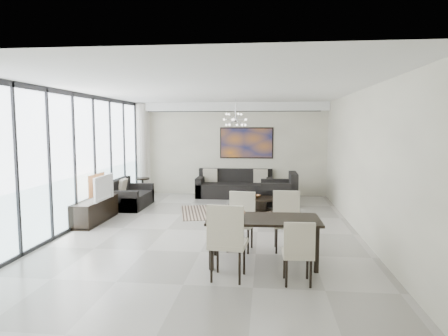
# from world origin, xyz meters

# --- Properties ---
(room_shell) EXTENTS (6.00, 9.00, 2.90)m
(room_shell) POSITION_xyz_m (0.46, 0.00, 1.45)
(room_shell) COLOR #A8A39B
(room_shell) RESTS_ON ground
(window_wall) EXTENTS (0.37, 8.95, 2.90)m
(window_wall) POSITION_xyz_m (-2.86, 0.00, 1.47)
(window_wall) COLOR white
(window_wall) RESTS_ON floor
(soffit) EXTENTS (5.98, 0.40, 0.26)m
(soffit) POSITION_xyz_m (0.00, 4.30, 2.77)
(soffit) COLOR white
(soffit) RESTS_ON room_shell
(painting) EXTENTS (1.68, 0.04, 0.98)m
(painting) POSITION_xyz_m (0.50, 4.47, 1.65)
(painting) COLOR #BD661A
(painting) RESTS_ON room_shell
(chandelier) EXTENTS (0.66, 0.66, 0.71)m
(chandelier) POSITION_xyz_m (0.30, 2.50, 2.35)
(chandelier) COLOR silver
(chandelier) RESTS_ON room_shell
(rug) EXTENTS (2.63, 2.24, 0.01)m
(rug) POSITION_xyz_m (0.14, 1.87, 0.01)
(rug) COLOR black
(rug) RESTS_ON floor
(coffee_table) EXTENTS (0.94, 0.94, 0.33)m
(coffee_table) POSITION_xyz_m (0.94, 2.18, 0.19)
(coffee_table) COLOR black
(coffee_table) RESTS_ON floor
(bowl_coffee) EXTENTS (0.28, 0.28, 0.08)m
(bowl_coffee) POSITION_xyz_m (0.88, 2.14, 0.37)
(bowl_coffee) COLOR brown
(bowl_coffee) RESTS_ON coffee_table
(sofa_main) EXTENTS (2.32, 0.95, 0.84)m
(sofa_main) POSITION_xyz_m (0.16, 4.07, 0.28)
(sofa_main) COLOR black
(sofa_main) RESTS_ON floor
(loveseat) EXTENTS (0.85, 1.52, 0.76)m
(loveseat) POSITION_xyz_m (-2.54, 2.19, 0.26)
(loveseat) COLOR black
(loveseat) RESTS_ON floor
(armchair) EXTENTS (1.01, 1.06, 0.89)m
(armchair) POSITION_xyz_m (1.53, 3.05, 0.30)
(armchair) COLOR black
(armchair) RESTS_ON floor
(side_table) EXTENTS (0.43, 0.43, 0.59)m
(side_table) POSITION_xyz_m (-2.65, 3.71, 0.40)
(side_table) COLOR black
(side_table) RESTS_ON floor
(tv_console) EXTENTS (0.47, 1.67, 0.52)m
(tv_console) POSITION_xyz_m (-2.76, 0.50, 0.26)
(tv_console) COLOR black
(tv_console) RESTS_ON floor
(television) EXTENTS (0.15, 0.96, 0.55)m
(television) POSITION_xyz_m (-2.60, 0.44, 0.80)
(television) COLOR gray
(television) RESTS_ON tv_console
(dining_table) EXTENTS (1.79, 0.94, 0.74)m
(dining_table) POSITION_xyz_m (1.08, -1.89, 0.65)
(dining_table) COLOR black
(dining_table) RESTS_ON floor
(dining_chair_sw) EXTENTS (0.56, 0.56, 1.11)m
(dining_chair_sw) POSITION_xyz_m (0.58, -2.69, 0.64)
(dining_chair_sw) COLOR beige
(dining_chair_sw) RESTS_ON floor
(dining_chair_se) EXTENTS (0.43, 0.43, 0.90)m
(dining_chair_se) POSITION_xyz_m (1.57, -2.73, 0.52)
(dining_chair_se) COLOR beige
(dining_chair_se) RESTS_ON floor
(dining_chair_nw) EXTENTS (0.53, 0.53, 1.01)m
(dining_chair_nw) POSITION_xyz_m (0.69, -1.14, 0.58)
(dining_chair_nw) COLOR beige
(dining_chair_nw) RESTS_ON floor
(dining_chair_ne) EXTENTS (0.48, 0.48, 1.03)m
(dining_chair_ne) POSITION_xyz_m (1.49, -1.09, 0.59)
(dining_chair_ne) COLOR beige
(dining_chair_ne) RESTS_ON floor
(bowl_dining) EXTENTS (0.39, 0.39, 0.09)m
(bowl_dining) POSITION_xyz_m (0.62, -1.92, 0.78)
(bowl_dining) COLOR brown
(bowl_dining) RESTS_ON dining_table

